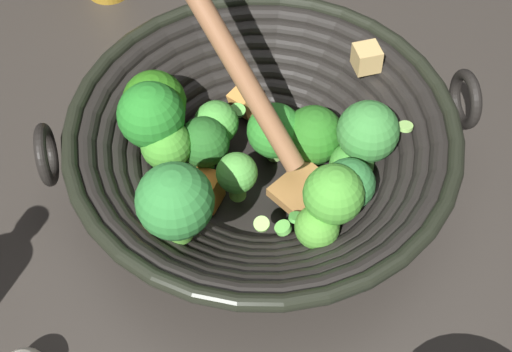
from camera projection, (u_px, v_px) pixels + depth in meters
The scene contains 2 objects.
ground_plane at pixel (262, 180), 0.63m from camera, with size 4.00×4.00×0.00m, color #332D28.
wok at pixel (260, 145), 0.58m from camera, with size 0.34×0.38×0.24m.
Camera 1 is at (-0.36, -0.04, 0.52)m, focal length 45.98 mm.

